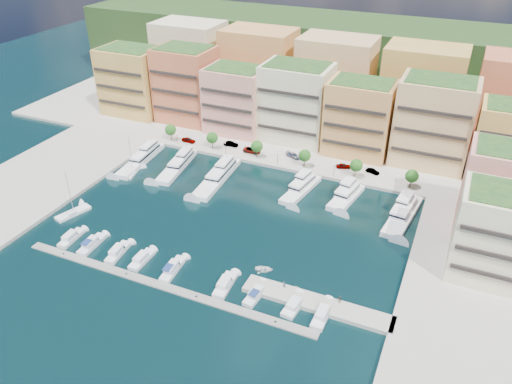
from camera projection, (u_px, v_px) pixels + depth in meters
ground at (233, 219)px, 131.05m from camera, size 400.00×400.00×0.00m
north_quay at (309, 131)px, 179.72m from camera, size 220.00×64.00×2.00m
east_quay at (485, 306)px, 103.26m from camera, size 34.00×76.00×2.00m
west_quay at (32, 185)px, 146.28m from camera, size 34.00×76.00×2.00m
hillside at (344, 90)px, 217.39m from camera, size 240.00×40.00×58.00m
south_pontoon at (160, 286)px, 108.54m from camera, size 72.00×2.20×0.35m
finger_pier at (317, 305)px, 103.37m from camera, size 32.00×5.00×2.00m
apartment_0 at (133, 81)px, 186.35m from camera, size 22.00×16.50×24.80m
apartment_1 at (186, 84)px, 179.78m from camera, size 20.00×16.50×26.80m
apartment_2 at (236, 100)px, 171.95m from camera, size 20.00×15.50×22.80m
apartment_3 at (296, 103)px, 165.46m from camera, size 22.00×16.50×25.80m
apartment_4 at (359, 118)px, 156.77m from camera, size 20.00×15.50×23.80m
apartment_5 at (434, 122)px, 149.94m from camera, size 22.00×16.50×26.80m
apartment_6 at (512, 144)px, 141.76m from camera, size 20.00×15.50×22.80m
apartment_east_a at (502, 192)px, 118.91m from camera, size 18.00×14.50×22.80m
apartment_east_b at (500, 236)px, 105.29m from camera, size 18.00×14.50×20.80m
backblock_0 at (190, 60)px, 200.00m from camera, size 26.00×18.00×30.00m
backblock_1 at (259, 69)px, 189.59m from camera, size 26.00×18.00×30.00m
backblock_2 at (335, 80)px, 179.19m from camera, size 26.00×18.00×30.00m
backblock_3 at (421, 91)px, 168.78m from camera, size 26.00×18.00×30.00m
tree_0 at (170, 130)px, 168.79m from camera, size 3.80×3.80×5.65m
tree_1 at (212, 138)px, 163.24m from camera, size 3.80×3.80×5.65m
tree_2 at (257, 146)px, 157.69m from camera, size 3.80×3.80×5.65m
tree_3 at (305, 156)px, 152.13m from camera, size 3.80×3.80×5.65m
tree_4 at (356, 165)px, 146.58m from camera, size 3.80×3.80×5.65m
tree_5 at (412, 176)px, 141.03m from camera, size 3.80×3.80×5.65m
lamppost_0 at (177, 137)px, 166.06m from camera, size 0.30×0.30×4.20m
lamppost_1 at (225, 146)px, 159.82m from camera, size 0.30×0.30×4.20m
lamppost_2 at (278, 157)px, 153.58m from camera, size 0.30×0.30×4.20m
lamppost_3 at (334, 168)px, 147.33m from camera, size 0.30×0.30×4.20m
lamppost_4 at (396, 180)px, 141.09m from camera, size 0.30×0.30×4.20m
yacht_0 at (143, 157)px, 158.82m from camera, size 6.61×24.26×7.30m
yacht_1 at (178, 164)px, 154.99m from camera, size 7.74×22.73×7.30m
yacht_2 at (219, 175)px, 148.78m from camera, size 6.64×25.48×7.30m
yacht_4 at (302, 188)px, 142.66m from camera, size 7.09×18.55×7.30m
yacht_5 at (347, 195)px, 139.00m from camera, size 7.24×16.35×7.30m
yacht_6 at (403, 213)px, 131.26m from camera, size 7.54×22.27×7.30m
cruiser_0 at (71, 238)px, 122.72m from camera, size 2.99×8.08×2.55m
cruiser_1 at (92, 244)px, 120.49m from camera, size 3.12×8.72×2.66m
cruiser_2 at (118, 252)px, 117.83m from camera, size 3.44×8.57×2.55m
cruiser_3 at (142, 260)px, 115.47m from camera, size 2.70×7.89×2.55m
cruiser_4 at (173, 269)px, 112.53m from camera, size 3.24×9.22×2.66m
cruiser_6 at (225, 285)px, 107.99m from camera, size 3.41×8.43×2.55m
cruiser_7 at (256, 294)px, 105.42m from camera, size 3.18×7.99×2.66m
cruiser_8 at (294, 306)px, 102.48m from camera, size 3.49×7.56×2.55m
cruiser_9 at (322, 315)px, 100.36m from camera, size 2.68×8.49×2.55m
sailboat_0 at (73, 213)px, 132.65m from camera, size 5.51×9.83×13.20m
sailboat_2 at (132, 172)px, 152.10m from camera, size 4.44×8.42×13.20m
tender_1 at (296, 287)px, 107.48m from camera, size 1.81×1.64×0.83m
tender_0 at (264, 269)px, 112.70m from camera, size 4.82×4.06×0.85m
car_0 at (188, 140)px, 168.69m from camera, size 4.75×1.91×1.62m
car_1 at (231, 144)px, 166.03m from camera, size 4.92×2.20×1.57m
car_2 at (252, 150)px, 161.94m from camera, size 5.83×2.76×1.61m
car_3 at (293, 155)px, 158.93m from camera, size 5.54×3.80×1.49m
car_4 at (343, 166)px, 152.73m from camera, size 4.79×3.36×1.51m
car_5 at (373, 171)px, 149.88m from camera, size 4.38×2.65×1.36m
person_0 at (284, 284)px, 106.18m from camera, size 0.74×0.71×1.71m
person_1 at (339, 299)px, 102.37m from camera, size 0.92×0.79×1.61m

